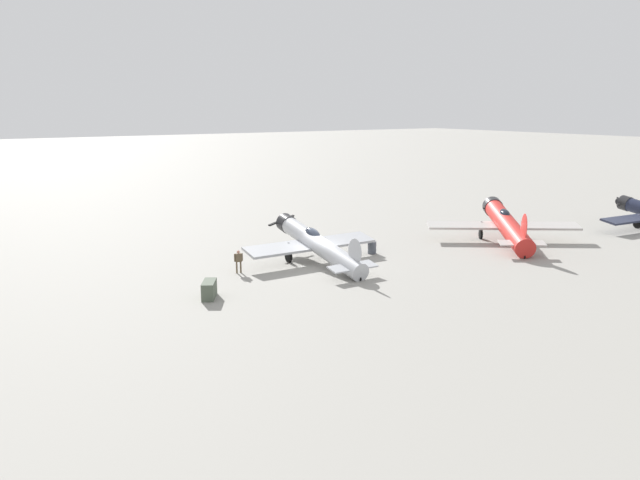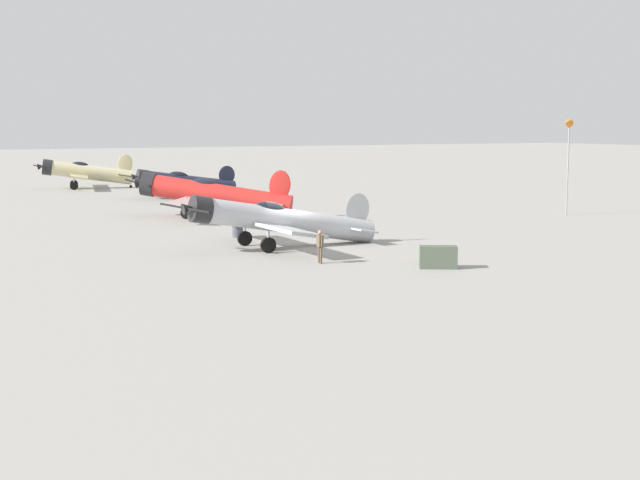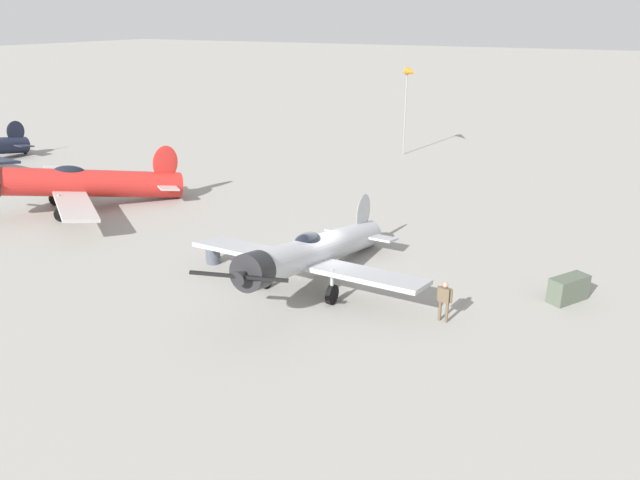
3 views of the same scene
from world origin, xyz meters
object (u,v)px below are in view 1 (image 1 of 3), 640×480
at_px(airplane_mid_apron, 506,224).
at_px(ground_crew_mechanic, 239,259).
at_px(fuel_drum, 372,248).
at_px(airplane_foreground, 316,243).
at_px(equipment_crate, 209,290).

height_order(airplane_mid_apron, ground_crew_mechanic, airplane_mid_apron).
distance_m(airplane_mid_apron, fuel_drum, 11.98).
distance_m(airplane_foreground, airplane_mid_apron, 16.94).
xyz_separation_m(airplane_foreground, equipment_crate, (-3.38, 9.57, -0.94)).
distance_m(airplane_mid_apron, ground_crew_mechanic, 22.76).
height_order(airplane_foreground, ground_crew_mechanic, airplane_foreground).
height_order(ground_crew_mechanic, fuel_drum, ground_crew_mechanic).
bearing_deg(ground_crew_mechanic, equipment_crate, -34.78).
xyz_separation_m(airplane_mid_apron, ground_crew_mechanic, (3.38, 22.50, -0.62)).
xyz_separation_m(ground_crew_mechanic, equipment_crate, (-4.01, 3.79, -0.44)).
bearing_deg(airplane_mid_apron, ground_crew_mechanic, 116.19).
xyz_separation_m(airplane_foreground, fuel_drum, (0.15, -5.15, -0.98)).
relative_size(airplane_mid_apron, fuel_drum, 12.15).
relative_size(equipment_crate, fuel_drum, 1.95).
xyz_separation_m(equipment_crate, fuel_drum, (3.53, -14.72, -0.04)).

